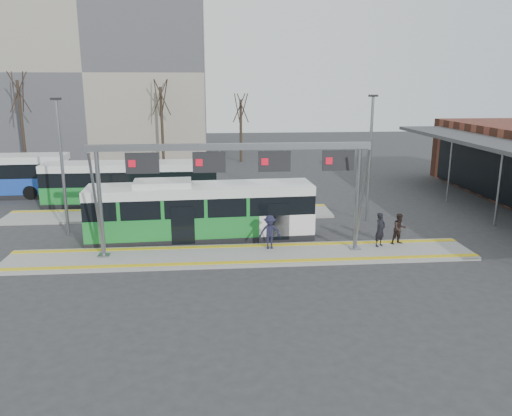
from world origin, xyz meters
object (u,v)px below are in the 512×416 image
at_px(passenger_b, 399,229).
at_px(passenger_c, 270,232).
at_px(hero_bus, 201,212).
at_px(gantry, 234,166).
at_px(passenger_a, 380,230).

distance_m(passenger_b, passenger_c, 6.55).
bearing_deg(passenger_b, passenger_c, 167.98).
relative_size(hero_bus, passenger_b, 7.47).
xyz_separation_m(gantry, passenger_b, (8.25, 0.58, -3.37)).
bearing_deg(passenger_c, passenger_a, -1.59).
height_order(gantry, passenger_a, gantry).
relative_size(gantry, passenger_b, 8.30).
xyz_separation_m(gantry, hero_bus, (-1.66, 2.78, -2.84)).
xyz_separation_m(hero_bus, passenger_c, (3.37, -2.35, -0.48)).
distance_m(passenger_a, passenger_c, 5.46).
distance_m(gantry, passenger_c, 3.75).
distance_m(hero_bus, passenger_b, 10.17).
xyz_separation_m(gantry, passenger_c, (1.70, 0.42, -3.32)).
distance_m(hero_bus, passenger_c, 4.14).
height_order(gantry, hero_bus, gantry).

